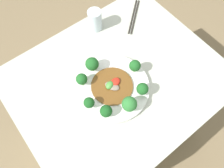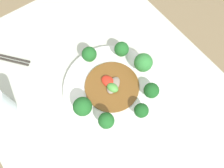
{
  "view_description": "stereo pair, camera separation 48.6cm",
  "coord_description": "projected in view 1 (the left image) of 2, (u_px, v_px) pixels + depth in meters",
  "views": [
    {
      "loc": [
        -0.28,
        -0.32,
        1.52
      ],
      "look_at": [
        -0.05,
        -0.02,
        0.76
      ],
      "focal_mm": 35.0,
      "sensor_mm": 36.0,
      "label": 1
    },
    {
      "loc": [
        -0.26,
        0.13,
        1.36
      ],
      "look_at": [
        -0.05,
        -0.02,
        0.76
      ],
      "focal_mm": 35.0,
      "sensor_mm": 36.0,
      "label": 2
    }
  ],
  "objects": [
    {
      "name": "ground_plane",
      "position": [
        115.0,
        125.0,
        1.55
      ],
      "size": [
        8.0,
        8.0,
        0.0
      ],
      "primitive_type": "plane",
      "color": "#7F6B4C"
    },
    {
      "name": "table",
      "position": [
        116.0,
        108.0,
        1.23
      ],
      "size": [
        0.86,
        0.71,
        0.72
      ],
      "color": "#B7BCAD",
      "rests_on": "ground_plane"
    },
    {
      "name": "plate",
      "position": [
        112.0,
        87.0,
        0.88
      ],
      "size": [
        0.3,
        0.3,
        0.02
      ],
      "color": "white",
      "rests_on": "table"
    },
    {
      "name": "broccoli_southwest",
      "position": [
        106.0,
        111.0,
        0.79
      ],
      "size": [
        0.05,
        0.05,
        0.05
      ],
      "color": "#7AAD5B",
      "rests_on": "plate"
    },
    {
      "name": "broccoli_east",
      "position": [
        135.0,
        66.0,
        0.87
      ],
      "size": [
        0.05,
        0.05,
        0.06
      ],
      "color": "#89B76B",
      "rests_on": "plate"
    },
    {
      "name": "broccoli_west",
      "position": [
        89.0,
        103.0,
        0.8
      ],
      "size": [
        0.04,
        0.04,
        0.06
      ],
      "color": "#70A356",
      "rests_on": "plate"
    },
    {
      "name": "broccoli_northwest",
      "position": [
        82.0,
        79.0,
        0.84
      ],
      "size": [
        0.04,
        0.04,
        0.06
      ],
      "color": "#70A356",
      "rests_on": "plate"
    },
    {
      "name": "broccoli_south",
      "position": [
        129.0,
        104.0,
        0.79
      ],
      "size": [
        0.06,
        0.06,
        0.07
      ],
      "color": "#89B76B",
      "rests_on": "plate"
    },
    {
      "name": "broccoli_southeast",
      "position": [
        142.0,
        89.0,
        0.83
      ],
      "size": [
        0.05,
        0.05,
        0.06
      ],
      "color": "#70A356",
      "rests_on": "plate"
    },
    {
      "name": "broccoli_north",
      "position": [
        92.0,
        64.0,
        0.87
      ],
      "size": [
        0.05,
        0.05,
        0.07
      ],
      "color": "#7AAD5B",
      "rests_on": "plate"
    },
    {
      "name": "stirfry_center",
      "position": [
        112.0,
        85.0,
        0.87
      ],
      "size": [
        0.17,
        0.17,
        0.03
      ],
      "color": "brown",
      "rests_on": "plate"
    },
    {
      "name": "drinking_glass",
      "position": [
        95.0,
        20.0,
        0.98
      ],
      "size": [
        0.06,
        0.06,
        0.1
      ],
      "color": "silver",
      "rests_on": "table"
    },
    {
      "name": "chopsticks",
      "position": [
        134.0,
        16.0,
        1.06
      ],
      "size": [
        0.18,
        0.15,
        0.01
      ],
      "color": "#2D2823",
      "rests_on": "table"
    }
  ]
}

